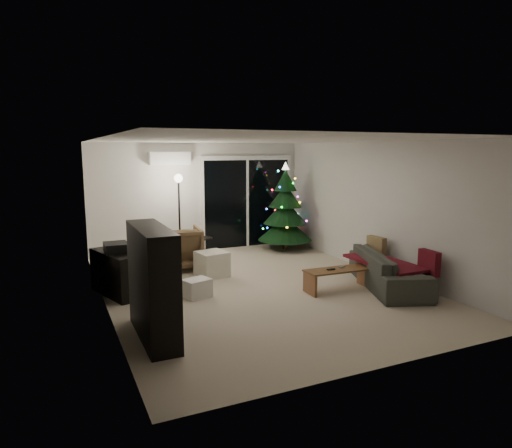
{
  "coord_description": "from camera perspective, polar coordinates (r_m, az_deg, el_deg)",
  "views": [
    {
      "loc": [
        -3.18,
        -6.88,
        2.32
      ],
      "look_at": [
        0.1,
        0.3,
        1.05
      ],
      "focal_mm": 32.0,
      "sensor_mm": 36.0,
      "label": 1
    }
  ],
  "objects": [
    {
      "name": "remote_b",
      "position": [
        7.88,
        10.66,
        -5.3
      ],
      "size": [
        0.14,
        0.08,
        0.02
      ],
      "primitive_type": "cube",
      "rotation": [
        0.0,
        0.0,
        0.35
      ],
      "color": "slate",
      "rests_on": "coffee_table"
    },
    {
      "name": "christmas_tree",
      "position": [
        10.72,
        3.68,
        2.21
      ],
      "size": [
        1.5,
        1.5,
        2.06
      ],
      "primitive_type": "cone",
      "rotation": [
        0.0,
        0.0,
        0.2
      ],
      "color": "#113218",
      "rests_on": "floor"
    },
    {
      "name": "stereo",
      "position": [
        7.68,
        -17.1,
        -2.82
      ],
      "size": [
        0.36,
        0.42,
        0.15
      ],
      "primitive_type": "cube",
      "color": "black",
      "rests_on": "media_cabinet"
    },
    {
      "name": "sofa_throw",
      "position": [
        8.09,
        15.75,
        -4.66
      ],
      "size": [
        0.65,
        1.5,
        0.05
      ],
      "primitive_type": "cube",
      "color": "#4D0A16",
      "rests_on": "sofa"
    },
    {
      "name": "sofa",
      "position": [
        8.19,
        16.24,
        -5.5
      ],
      "size": [
        1.5,
        2.23,
        0.61
      ],
      "primitive_type": "imported",
      "rotation": [
        0.0,
        0.0,
        1.21
      ],
      "color": "#3F423B",
      "rests_on": "floor"
    },
    {
      "name": "remote_a",
      "position": [
        7.7,
        9.35,
        -5.6
      ],
      "size": [
        0.14,
        0.04,
        0.02
      ],
      "primitive_type": "cube",
      "color": "black",
      "rests_on": "coffee_table"
    },
    {
      "name": "bookshelf",
      "position": [
        5.8,
        -14.45,
        -7.35
      ],
      "size": [
        0.72,
        1.45,
        1.41
      ],
      "primitive_type": null,
      "rotation": [
        0.0,
        0.0,
        0.27
      ],
      "color": "black",
      "rests_on": "floor"
    },
    {
      "name": "cushion_b",
      "position": [
        7.84,
        20.82,
        -4.54
      ],
      "size": [
        0.15,
        0.41,
        0.4
      ],
      "primitive_type": "cube",
      "rotation": [
        0.0,
        0.0,
        -0.07
      ],
      "color": "#4D0A16",
      "rests_on": "sofa"
    },
    {
      "name": "media_cabinet",
      "position": [
        7.78,
        -16.95,
        -5.92
      ],
      "size": [
        0.75,
        1.21,
        0.71
      ],
      "primitive_type": "cube",
      "rotation": [
        0.0,
        0.0,
        0.31
      ],
      "color": "black",
      "rests_on": "floor"
    },
    {
      "name": "armchair",
      "position": [
        9.16,
        -9.75,
        -2.97
      ],
      "size": [
        1.01,
        1.03,
        0.84
      ],
      "primitive_type": "imported",
      "rotation": [
        0.0,
        0.0,
        3.01
      ],
      "color": "brown",
      "rests_on": "floor"
    },
    {
      "name": "cardboard_box_b",
      "position": [
        8.67,
        -5.69,
        -5.37
      ],
      "size": [
        0.53,
        0.47,
        0.31
      ],
      "primitive_type": "cube",
      "rotation": [
        0.0,
        0.0,
        0.38
      ],
      "color": "white",
      "rests_on": "floor"
    },
    {
      "name": "floor_lamp",
      "position": [
        9.86,
        -9.54,
        0.66
      ],
      "size": [
        0.28,
        0.28,
        1.78
      ],
      "primitive_type": "cylinder",
      "color": "black",
      "rests_on": "floor"
    },
    {
      "name": "cardboard_box_a",
      "position": [
        7.43,
        -7.39,
        -7.94
      ],
      "size": [
        0.48,
        0.42,
        0.29
      ],
      "primitive_type": "cube",
      "rotation": [
        0.0,
        0.0,
        0.3
      ],
      "color": "white",
      "rests_on": "floor"
    },
    {
      "name": "room",
      "position": [
        9.22,
        -1.06,
        1.01
      ],
      "size": [
        6.5,
        7.51,
        2.6
      ],
      "color": "beige",
      "rests_on": "ground"
    },
    {
      "name": "coffee_table",
      "position": [
        7.83,
        10.23,
        -6.84
      ],
      "size": [
        1.18,
        0.45,
        0.37
      ],
      "primitive_type": null,
      "rotation": [
        0.0,
        0.0,
        -0.04
      ],
      "color": "brown",
      "rests_on": "floor"
    },
    {
      "name": "cushion_a",
      "position": [
        8.77,
        14.79,
        -2.82
      ],
      "size": [
        0.15,
        0.41,
        0.4
      ],
      "primitive_type": "cube",
      "rotation": [
        0.0,
        0.0,
        0.09
      ],
      "color": "tan",
      "rests_on": "sofa"
    },
    {
      "name": "ottoman",
      "position": [
        8.59,
        -5.53,
        -4.98
      ],
      "size": [
        0.6,
        0.6,
        0.46
      ],
      "primitive_type": "cube",
      "rotation": [
        0.0,
        0.0,
        0.19
      ],
      "color": "white",
      "rests_on": "floor"
    },
    {
      "name": "side_table",
      "position": [
        9.79,
        -6.6,
        -3.13
      ],
      "size": [
        0.5,
        0.5,
        0.5
      ],
      "primitive_type": "cylinder",
      "rotation": [
        0.0,
        0.0,
        0.29
      ],
      "color": "black",
      "rests_on": "floor"
    }
  ]
}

